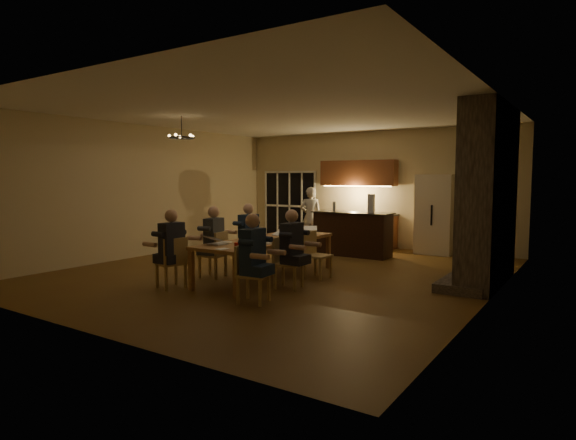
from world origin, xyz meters
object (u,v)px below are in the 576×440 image
at_px(redcup_near, 237,246).
at_px(plate_left, 225,242).
at_px(refrigerator, 436,214).
at_px(standing_person, 311,217).
at_px(chandelier, 182,138).
at_px(can_silver, 246,240).
at_px(chair_right_far, 318,255).
at_px(bar_island, 352,234).
at_px(plate_near, 269,243).
at_px(chair_right_near, 254,274).
at_px(laptop_d, 277,234).
at_px(can_right, 293,236).
at_px(person_left_mid, 214,242).
at_px(chair_right_mid, 289,263).
at_px(mug_mid, 286,234).
at_px(chair_left_far, 250,248).
at_px(person_right_mid, 292,250).
at_px(laptop_c, 259,233).
at_px(redcup_far, 309,230).
at_px(plate_far, 307,236).
at_px(laptop_a, 217,238).
at_px(mug_front, 252,239).
at_px(laptop_b, 249,239).
at_px(laptop_f, 309,229).
at_px(person_left_far, 249,236).
at_px(bar_blender, 371,203).
at_px(redcup_mid, 262,233).
at_px(can_cola, 298,229).
at_px(laptop_e, 291,228).
at_px(person_left_near, 172,249).
at_px(bar_bottle, 334,206).
at_px(chair_left_near, 171,263).
at_px(mug_back, 280,231).
at_px(person_right_near, 253,259).

height_order(redcup_near, plate_left, redcup_near).
xyz_separation_m(refrigerator, standing_person, (-3.23, -0.72, -0.16)).
distance_m(chandelier, can_silver, 2.92).
bearing_deg(chair_right_far, standing_person, 36.89).
height_order(bar_island, plate_near, bar_island).
bearing_deg(chair_right_near, standing_person, 8.33).
distance_m(refrigerator, chandelier, 6.50).
bearing_deg(chandelier, bar_island, 56.54).
distance_m(laptop_d, can_right, 0.35).
bearing_deg(plate_left, can_silver, 26.24).
xyz_separation_m(person_left_mid, can_silver, (0.87, -0.13, 0.12)).
distance_m(plate_near, plate_left, 0.80).
relative_size(chair_right_mid, mug_mid, 8.90).
bearing_deg(can_right, chair_right_mid, -62.51).
distance_m(redcup_near, can_silver, 0.79).
height_order(bar_island, chair_right_near, bar_island).
distance_m(chair_left_far, person_right_mid, 2.05).
bearing_deg(laptop_c, chandelier, -8.85).
distance_m(redcup_far, plate_far, 0.70).
bearing_deg(laptop_a, chair_right_far, -114.23).
height_order(laptop_d, mug_front, laptop_d).
height_order(chair_right_mid, person_right_mid, person_right_mid).
relative_size(laptop_b, laptop_d, 1.00).
bearing_deg(bar_island, chair_left_far, -109.22).
height_order(chair_right_mid, laptop_f, laptop_f).
bearing_deg(person_left_far, bar_blender, 155.62).
xyz_separation_m(standing_person, laptop_c, (1.23, -4.04, 0.03)).
xyz_separation_m(chair_left_far, redcup_mid, (0.42, -0.14, 0.37)).
height_order(chandelier, laptop_a, chandelier).
bearing_deg(chair_right_mid, can_cola, 16.65).
xyz_separation_m(chair_right_far, laptop_e, (-1.00, 0.61, 0.42)).
xyz_separation_m(bar_island, chandelier, (-2.28, -3.45, 2.21)).
distance_m(refrigerator, chair_right_near, 6.46).
distance_m(person_right_mid, redcup_far, 2.03).
bearing_deg(laptop_f, laptop_a, -137.27).
bearing_deg(person_left_near, chair_right_mid, 125.49).
bearing_deg(plate_far, redcup_mid, -158.24).
distance_m(bar_island, bar_bottle, 0.84).
bearing_deg(bar_island, chair_right_mid, -79.66).
bearing_deg(bar_blender, person_left_near, -115.14).
height_order(chair_left_far, bar_blender, bar_blender).
bearing_deg(plate_far, chair_left_far, -171.14).
xyz_separation_m(chair_left_near, redcup_mid, (0.50, 1.98, 0.37)).
distance_m(person_left_mid, redcup_far, 2.14).
bearing_deg(person_left_far, can_cola, 141.55).
height_order(mug_back, plate_far, mug_back).
relative_size(redcup_mid, bar_bottle, 0.50).
height_order(standing_person, plate_near, standing_person).
height_order(person_right_mid, laptop_a, person_right_mid).
distance_m(person_right_near, plate_near, 1.26).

